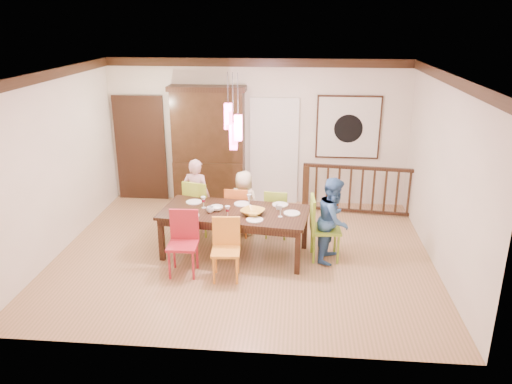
# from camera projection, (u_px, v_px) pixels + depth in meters

# --- Properties ---
(floor) EXTENTS (6.00, 6.00, 0.00)m
(floor) POSITION_uv_depth(u_px,v_px,m) (244.00, 254.00, 8.13)
(floor) COLOR #9B784B
(floor) RESTS_ON ground
(ceiling) EXTENTS (6.00, 6.00, 0.00)m
(ceiling) POSITION_uv_depth(u_px,v_px,m) (242.00, 72.00, 7.16)
(ceiling) COLOR white
(ceiling) RESTS_ON wall_back
(wall_back) EXTENTS (6.00, 0.00, 6.00)m
(wall_back) POSITION_uv_depth(u_px,v_px,m) (257.00, 133.00, 10.00)
(wall_back) COLOR beige
(wall_back) RESTS_ON floor
(wall_left) EXTENTS (0.00, 5.00, 5.00)m
(wall_left) POSITION_uv_depth(u_px,v_px,m) (55.00, 164.00, 7.90)
(wall_left) COLOR beige
(wall_left) RESTS_ON floor
(wall_right) EXTENTS (0.00, 5.00, 5.00)m
(wall_right) POSITION_uv_depth(u_px,v_px,m) (443.00, 174.00, 7.40)
(wall_right) COLOR beige
(wall_right) RESTS_ON floor
(crown_molding) EXTENTS (6.00, 5.00, 0.16)m
(crown_molding) POSITION_uv_depth(u_px,v_px,m) (242.00, 78.00, 7.19)
(crown_molding) COLOR black
(crown_molding) RESTS_ON wall_back
(panel_door) EXTENTS (1.04, 0.07, 2.24)m
(panel_door) POSITION_uv_depth(u_px,v_px,m) (141.00, 150.00, 10.28)
(panel_door) COLOR black
(panel_door) RESTS_ON wall_back
(white_doorway) EXTENTS (0.97, 0.05, 2.22)m
(white_doorway) POSITION_uv_depth(u_px,v_px,m) (274.00, 153.00, 10.07)
(white_doorway) COLOR silver
(white_doorway) RESTS_ON wall_back
(painting) EXTENTS (1.25, 0.06, 1.25)m
(painting) POSITION_uv_depth(u_px,v_px,m) (348.00, 127.00, 9.76)
(painting) COLOR black
(painting) RESTS_ON wall_back
(pendant_cluster) EXTENTS (0.27, 0.21, 1.14)m
(pendant_cluster) POSITION_uv_depth(u_px,v_px,m) (233.00, 127.00, 7.43)
(pendant_cluster) COLOR #EB4688
(pendant_cluster) RESTS_ON ceiling
(dining_table) EXTENTS (2.42, 1.32, 0.75)m
(dining_table) POSITION_uv_depth(u_px,v_px,m) (235.00, 215.00, 7.91)
(dining_table) COLOR black
(dining_table) RESTS_ON floor
(chair_far_left) EXTENTS (0.55, 0.55, 0.99)m
(chair_far_left) POSITION_uv_depth(u_px,v_px,m) (200.00, 202.00, 8.76)
(chair_far_left) COLOR #A8C931
(chair_far_left) RESTS_ON floor
(chair_far_mid) EXTENTS (0.43, 0.43, 0.90)m
(chair_far_mid) POSITION_uv_depth(u_px,v_px,m) (238.00, 207.00, 8.69)
(chair_far_mid) COLOR orange
(chair_far_mid) RESTS_ON floor
(chair_far_right) EXTENTS (0.43, 0.43, 0.87)m
(chair_far_right) POSITION_uv_depth(u_px,v_px,m) (277.00, 209.00, 8.64)
(chair_far_right) COLOR #88A52C
(chair_far_right) RESTS_ON floor
(chair_near_left) EXTENTS (0.45, 0.45, 0.96)m
(chair_near_left) POSITION_uv_depth(u_px,v_px,m) (182.00, 240.00, 7.33)
(chair_near_left) COLOR #A8202C
(chair_near_left) RESTS_ON floor
(chair_near_mid) EXTENTS (0.44, 0.44, 0.90)m
(chair_near_mid) POSITION_uv_depth(u_px,v_px,m) (226.00, 246.00, 7.21)
(chair_near_mid) COLOR orange
(chair_near_mid) RESTS_ON floor
(chair_end_right) EXTENTS (0.49, 0.49, 1.03)m
(chair_end_right) POSITION_uv_depth(u_px,v_px,m) (326.00, 224.00, 7.80)
(chair_end_right) COLOR #7FA728
(chair_end_right) RESTS_ON floor
(china_hutch) EXTENTS (1.52, 0.46, 2.39)m
(china_hutch) POSITION_uv_depth(u_px,v_px,m) (209.00, 146.00, 9.97)
(china_hutch) COLOR black
(china_hutch) RESTS_ON floor
(balustrade) EXTENTS (2.29, 0.33, 0.96)m
(balustrade) POSITION_uv_depth(u_px,v_px,m) (362.00, 189.00, 9.62)
(balustrade) COLOR black
(balustrade) RESTS_ON floor
(person_far_left) EXTENTS (0.54, 0.40, 1.34)m
(person_far_left) POSITION_uv_depth(u_px,v_px,m) (196.00, 196.00, 8.78)
(person_far_left) COLOR #EFB6C3
(person_far_left) RESTS_ON floor
(person_far_mid) EXTENTS (0.65, 0.53, 1.15)m
(person_far_mid) POSITION_uv_depth(u_px,v_px,m) (244.00, 203.00, 8.73)
(person_far_mid) COLOR beige
(person_far_mid) RESTS_ON floor
(person_end_right) EXTENTS (0.68, 0.77, 1.35)m
(person_end_right) POSITION_uv_depth(u_px,v_px,m) (334.00, 220.00, 7.75)
(person_end_right) COLOR #3A67A5
(person_end_right) RESTS_ON floor
(serving_bowl) EXTENTS (0.46, 0.46, 0.09)m
(serving_bowl) POSITION_uv_depth(u_px,v_px,m) (253.00, 212.00, 7.73)
(serving_bowl) COLOR gold
(serving_bowl) RESTS_ON dining_table
(small_bowl) EXTENTS (0.26, 0.26, 0.06)m
(small_bowl) POSITION_uv_depth(u_px,v_px,m) (217.00, 208.00, 7.91)
(small_bowl) COLOR white
(small_bowl) RESTS_ON dining_table
(cup_left) EXTENTS (0.16, 0.16, 0.10)m
(cup_left) POSITION_uv_depth(u_px,v_px,m) (210.00, 210.00, 7.81)
(cup_left) COLOR silver
(cup_left) RESTS_ON dining_table
(cup_right) EXTENTS (0.09, 0.09, 0.08)m
(cup_right) POSITION_uv_depth(u_px,v_px,m) (278.00, 207.00, 7.93)
(cup_right) COLOR silver
(cup_right) RESTS_ON dining_table
(plate_far_left) EXTENTS (0.26, 0.26, 0.01)m
(plate_far_left) POSITION_uv_depth(u_px,v_px,m) (194.00, 202.00, 8.25)
(plate_far_left) COLOR white
(plate_far_left) RESTS_ON dining_table
(plate_far_mid) EXTENTS (0.26, 0.26, 0.01)m
(plate_far_mid) POSITION_uv_depth(u_px,v_px,m) (242.00, 204.00, 8.16)
(plate_far_mid) COLOR white
(plate_far_mid) RESTS_ON dining_table
(plate_far_right) EXTENTS (0.26, 0.26, 0.01)m
(plate_far_right) POSITION_uv_depth(u_px,v_px,m) (280.00, 205.00, 8.13)
(plate_far_right) COLOR white
(plate_far_right) RESTS_ON dining_table
(plate_near_left) EXTENTS (0.26, 0.26, 0.01)m
(plate_near_left) POSITION_uv_depth(u_px,v_px,m) (191.00, 215.00, 7.69)
(plate_near_left) COLOR white
(plate_near_left) RESTS_ON dining_table
(plate_near_mid) EXTENTS (0.26, 0.26, 0.01)m
(plate_near_mid) POSITION_uv_depth(u_px,v_px,m) (255.00, 220.00, 7.53)
(plate_near_mid) COLOR white
(plate_near_mid) RESTS_ON dining_table
(plate_end_right) EXTENTS (0.26, 0.26, 0.01)m
(plate_end_right) POSITION_uv_depth(u_px,v_px,m) (292.00, 213.00, 7.78)
(plate_end_right) COLOR white
(plate_end_right) RESTS_ON dining_table
(wine_glass_a) EXTENTS (0.08, 0.08, 0.19)m
(wine_glass_a) POSITION_uv_depth(u_px,v_px,m) (204.00, 202.00, 7.99)
(wine_glass_a) COLOR #590C19
(wine_glass_a) RESTS_ON dining_table
(wine_glass_b) EXTENTS (0.08, 0.08, 0.19)m
(wine_glass_b) POSITION_uv_depth(u_px,v_px,m) (249.00, 200.00, 8.08)
(wine_glass_b) COLOR silver
(wine_glass_b) RESTS_ON dining_table
(wine_glass_c) EXTENTS (0.08, 0.08, 0.19)m
(wine_glass_c) POSITION_uv_depth(u_px,v_px,m) (228.00, 212.00, 7.60)
(wine_glass_c) COLOR #590C19
(wine_glass_c) RESTS_ON dining_table
(wine_glass_d) EXTENTS (0.08, 0.08, 0.19)m
(wine_glass_d) POSITION_uv_depth(u_px,v_px,m) (280.00, 211.00, 7.63)
(wine_glass_d) COLOR silver
(wine_glass_d) RESTS_ON dining_table
(napkin) EXTENTS (0.18, 0.14, 0.01)m
(napkin) POSITION_uv_depth(u_px,v_px,m) (234.00, 219.00, 7.56)
(napkin) COLOR #D83359
(napkin) RESTS_ON dining_table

